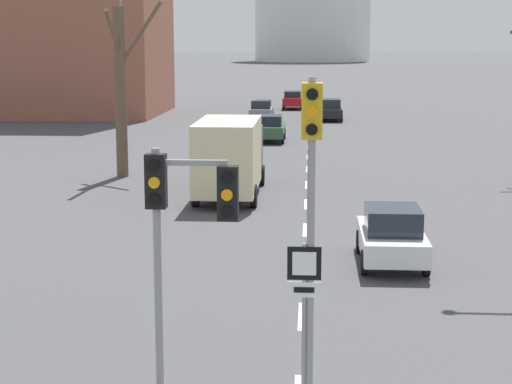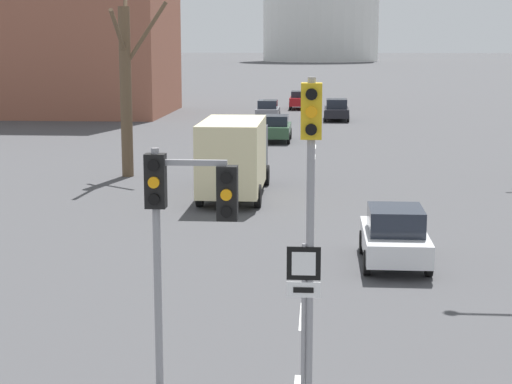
{
  "view_description": "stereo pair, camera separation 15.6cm",
  "coord_description": "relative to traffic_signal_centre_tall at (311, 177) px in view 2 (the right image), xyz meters",
  "views": [
    {
      "loc": [
        0.18,
        -9.32,
        6.23
      ],
      "look_at": [
        -0.84,
        6.3,
        3.44
      ],
      "focal_mm": 60.0,
      "sensor_mm": 36.0,
      "label": 1
    },
    {
      "loc": [
        0.34,
        -9.3,
        6.23
      ],
      "look_at": [
        -0.84,
        6.3,
        3.44
      ],
      "focal_mm": 60.0,
      "sensor_mm": 36.0,
      "label": 2
    }
  ],
  "objects": [
    {
      "name": "lane_stripe_1",
      "position": [
        -0.18,
        4.1,
        -3.88
      ],
      "size": [
        0.16,
        2.0,
        0.01
      ],
      "primitive_type": "cube",
      "color": "silver",
      "rests_on": "ground_plane"
    },
    {
      "name": "lane_stripe_2",
      "position": [
        -0.18,
        8.6,
        -3.88
      ],
      "size": [
        0.16,
        2.0,
        0.01
      ],
      "primitive_type": "cube",
      "color": "silver",
      "rests_on": "ground_plane"
    },
    {
      "name": "lane_stripe_3",
      "position": [
        -0.18,
        13.1,
        -3.88
      ],
      "size": [
        0.16,
        2.0,
        0.01
      ],
      "primitive_type": "cube",
      "color": "silver",
      "rests_on": "ground_plane"
    },
    {
      "name": "lane_stripe_4",
      "position": [
        -0.18,
        17.6,
        -3.88
      ],
      "size": [
        0.16,
        2.0,
        0.01
      ],
      "primitive_type": "cube",
      "color": "silver",
      "rests_on": "ground_plane"
    },
    {
      "name": "lane_stripe_5",
      "position": [
        -0.18,
        22.1,
        -3.88
      ],
      "size": [
        0.16,
        2.0,
        0.01
      ],
      "primitive_type": "cube",
      "color": "silver",
      "rests_on": "ground_plane"
    },
    {
      "name": "lane_stripe_6",
      "position": [
        -0.18,
        26.6,
        -3.88
      ],
      "size": [
        0.16,
        2.0,
        0.01
      ],
      "primitive_type": "cube",
      "color": "silver",
      "rests_on": "ground_plane"
    },
    {
      "name": "lane_stripe_7",
      "position": [
        -0.18,
        31.1,
        -3.88
      ],
      "size": [
        0.16,
        2.0,
        0.01
      ],
      "primitive_type": "cube",
      "color": "silver",
      "rests_on": "ground_plane"
    },
    {
      "name": "lane_stripe_8",
      "position": [
        -0.18,
        35.6,
        -3.88
      ],
      "size": [
        0.16,
        2.0,
        0.01
      ],
      "primitive_type": "cube",
      "color": "silver",
      "rests_on": "ground_plane"
    },
    {
      "name": "lane_stripe_9",
      "position": [
        -0.18,
        40.1,
        -3.88
      ],
      "size": [
        0.16,
        2.0,
        0.01
      ],
      "primitive_type": "cube",
      "color": "silver",
      "rests_on": "ground_plane"
    },
    {
      "name": "lane_stripe_10",
      "position": [
        -0.18,
        44.6,
        -3.88
      ],
      "size": [
        0.16,
        2.0,
        0.01
      ],
      "primitive_type": "cube",
      "color": "silver",
      "rests_on": "ground_plane"
    },
    {
      "name": "lane_stripe_11",
      "position": [
        -0.18,
        49.1,
        -3.88
      ],
      "size": [
        0.16,
        2.0,
        0.01
      ],
      "primitive_type": "cube",
      "color": "silver",
      "rests_on": "ground_plane"
    },
    {
      "name": "lane_stripe_12",
      "position": [
        -0.18,
        53.6,
        -3.88
      ],
      "size": [
        0.16,
        2.0,
        0.01
      ],
      "primitive_type": "cube",
      "color": "silver",
      "rests_on": "ground_plane"
    },
    {
      "name": "traffic_signal_centre_tall",
      "position": [
        0.0,
        0.0,
        0.0
      ],
      "size": [
        0.36,
        0.34,
        5.61
      ],
      "color": "gray",
      "rests_on": "ground_plane"
    },
    {
      "name": "traffic_signal_near_left",
      "position": [
        -2.25,
        -0.09,
        -0.59
      ],
      "size": [
        1.62,
        0.34,
        4.38
      ],
      "color": "gray",
      "rests_on": "ground_plane"
    },
    {
      "name": "route_sign_post",
      "position": [
        -0.1,
        -0.06,
        -2.03
      ],
      "size": [
        0.6,
        0.08,
        2.7
      ],
      "color": "gray",
      "rests_on": "ground_plane"
    },
    {
      "name": "sedan_near_left",
      "position": [
        -1.77,
        63.31,
        -3.04
      ],
      "size": [
        1.81,
        4.22,
        1.63
      ],
      "color": "maroon",
      "rests_on": "ground_plane"
    },
    {
      "name": "sedan_near_right",
      "position": [
        1.38,
        52.35,
        -3.05
      ],
      "size": [
        1.93,
        4.5,
        1.68
      ],
      "color": "black",
      "rests_on": "ground_plane"
    },
    {
      "name": "sedan_mid_centre",
      "position": [
        -3.91,
        51.12,
        -3.04
      ],
      "size": [
        1.78,
        3.84,
        1.65
      ],
      "color": "slate",
      "rests_on": "ground_plane"
    },
    {
      "name": "sedan_far_left",
      "position": [
        -2.59,
        38.06,
        -3.05
      ],
      "size": [
        1.83,
        4.24,
        1.63
      ],
      "color": "#2D4C33",
      "rests_on": "ground_plane"
    },
    {
      "name": "sedan_far_right",
      "position": [
        2.27,
        8.87,
        -3.05
      ],
      "size": [
        1.82,
        3.88,
        1.65
      ],
      "color": "silver",
      "rests_on": "ground_plane"
    },
    {
      "name": "delivery_truck",
      "position": [
        -3.26,
        19.09,
        -2.18
      ],
      "size": [
        2.44,
        7.2,
        3.14
      ],
      "color": "#333842",
      "rests_on": "ground_plane"
    },
    {
      "name": "bare_tree_left_near",
      "position": [
        -8.66,
        23.83,
        0.35
      ],
      "size": [
        2.36,
        4.38,
        8.58
      ],
      "color": "brown",
      "rests_on": "ground_plane"
    }
  ]
}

